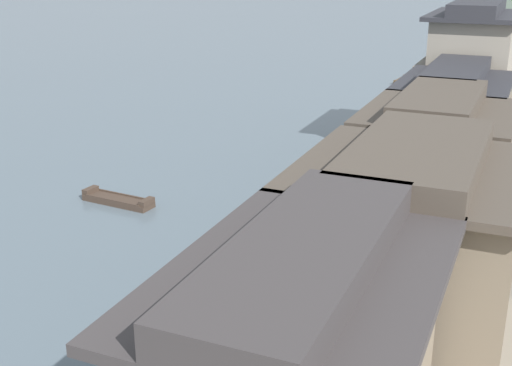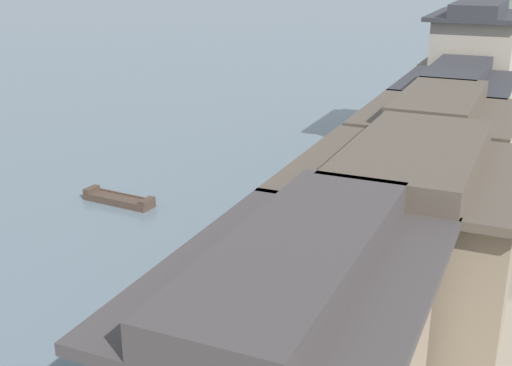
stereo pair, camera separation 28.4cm
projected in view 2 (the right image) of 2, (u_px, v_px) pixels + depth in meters
The scene contains 11 objects.
boat_moored_nearest at pixel (320, 165), 39.22m from camera, with size 2.70×5.49×0.76m.
boat_moored_second at pixel (230, 309), 23.32m from camera, with size 2.42×5.74×0.82m.
boat_moored_third at pixel (119, 200), 33.89m from camera, with size 4.04×1.35×0.56m.
boat_moored_far at pixel (421, 106), 54.91m from camera, with size 1.17×4.69×0.39m.
boat_midriver_drifting at pixel (406, 81), 65.45m from camera, with size 1.17×3.75×0.42m.
boat_midriver_upstream at pixel (401, 132), 46.89m from camera, with size 1.62×4.37×0.37m.
house_waterfront_second at pixel (407, 242), 20.25m from camera, with size 7.15×7.61×6.14m.
house_waterfront_tall at pixel (433, 169), 27.14m from camera, with size 6.08×7.01×6.14m.
house_waterfront_narrow at pixel (452, 128), 33.36m from camera, with size 5.51×7.71×6.14m.
house_waterfront_far at pixel (473, 78), 39.58m from camera, with size 5.46×7.98×8.74m.
house_waterfront_end at pixel (493, 80), 45.81m from camera, with size 6.76×5.94×6.14m.
Camera 2 is at (14.10, -6.20, 12.16)m, focal length 46.52 mm.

